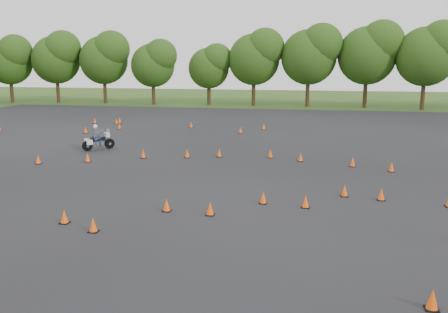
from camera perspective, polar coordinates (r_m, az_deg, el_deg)
ground at (r=18.30m, az=-2.34°, el=-6.09°), size 140.00×140.00×0.00m
asphalt_pad at (r=23.98m, az=0.89°, el=-1.89°), size 62.00×62.00×0.00m
treeline at (r=51.79m, az=8.83°, el=10.10°), size 87.07×32.07×10.67m
traffic_cones at (r=23.00m, az=0.72°, el=-1.88°), size 36.92×32.82×0.45m
rider_grey at (r=30.89m, az=-14.20°, el=2.19°), size 1.82×1.89×1.55m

